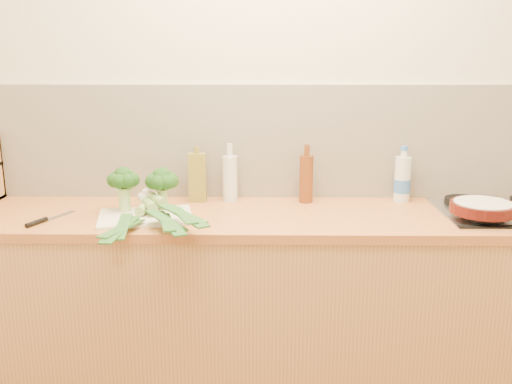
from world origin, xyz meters
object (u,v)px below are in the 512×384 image
at_px(gas_hob, 508,211).
at_px(chopping_board, 146,217).
at_px(chefs_knife, 43,221).
at_px(skillet, 484,207).

bearing_deg(gas_hob, chopping_board, -177.08).
distance_m(chefs_knife, skillet, 1.83).
distance_m(gas_hob, chopping_board, 1.57).
height_order(gas_hob, chopping_board, gas_hob).
relative_size(gas_hob, skillet, 1.48).
xyz_separation_m(gas_hob, skillet, (-0.15, -0.12, 0.05)).
bearing_deg(chopping_board, chefs_knife, 177.61).
relative_size(chefs_knife, skillet, 0.67).
distance_m(gas_hob, chefs_knife, 1.99).
height_order(chefs_knife, skillet, skillet).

